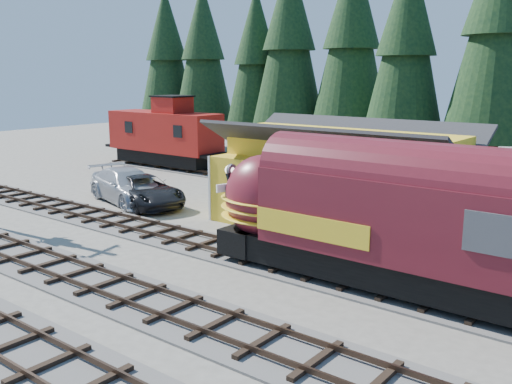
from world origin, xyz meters
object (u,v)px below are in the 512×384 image
Objects in this scene: caboose at (165,135)px; pickup_truck_a at (144,191)px; pickup_truck_b at (128,186)px; depot at (340,169)px; locomotive at (385,225)px.

pickup_truck_a is (9.36, -10.44, -1.79)m from caboose.
pickup_truck_b is at bearing -52.69° from caboose.
depot is 1.23× the size of caboose.
depot is 21.98m from caboose.
locomotive is at bearing -28.11° from caboose.
locomotive is 1.44× the size of caboose.
depot is 0.85× the size of locomotive.
pickup_truck_a is at bearing -165.42° from depot.
locomotive is 29.72m from caboose.
pickup_truck_b is (-18.31, 3.63, -1.41)m from locomotive.
locomotive is 17.29m from pickup_truck_a.
locomotive is 18.72m from pickup_truck_b.
locomotive reaches higher than pickup_truck_a.
depot is 8.57m from locomotive.
caboose is at bearing 52.35° from pickup_truck_b.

